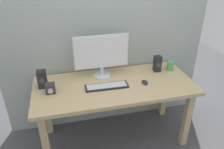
{
  "coord_description": "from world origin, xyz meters",
  "views": [
    {
      "loc": [
        -0.51,
        -1.97,
        1.98
      ],
      "look_at": [
        -0.03,
        0.0,
        0.88
      ],
      "focal_mm": 35.56,
      "sensor_mm": 36.0,
      "label": 1
    }
  ],
  "objects_px": {
    "desk": "(114,92)",
    "mouse": "(145,82)",
    "keyboard_primary": "(107,86)",
    "audio_controller": "(50,88)",
    "monitor": "(101,54)",
    "speaker_right": "(157,64)",
    "coffee_mug": "(170,66)",
    "speaker_left": "(42,79)"
  },
  "relations": [
    {
      "from": "desk",
      "to": "mouse",
      "type": "height_order",
      "value": "mouse"
    },
    {
      "from": "desk",
      "to": "keyboard_primary",
      "type": "height_order",
      "value": "keyboard_primary"
    },
    {
      "from": "keyboard_primary",
      "to": "audio_controller",
      "type": "bearing_deg",
      "value": 177.28
    },
    {
      "from": "desk",
      "to": "mouse",
      "type": "xyz_separation_m",
      "value": [
        0.32,
        -0.06,
        0.12
      ]
    },
    {
      "from": "desk",
      "to": "monitor",
      "type": "relative_size",
      "value": 2.83
    },
    {
      "from": "monitor",
      "to": "keyboard_primary",
      "type": "relative_size",
      "value": 1.33
    },
    {
      "from": "speaker_right",
      "to": "coffee_mug",
      "type": "xyz_separation_m",
      "value": [
        0.16,
        -0.01,
        -0.04
      ]
    },
    {
      "from": "desk",
      "to": "coffee_mug",
      "type": "distance_m",
      "value": 0.76
    },
    {
      "from": "monitor",
      "to": "mouse",
      "type": "bearing_deg",
      "value": -34.44
    },
    {
      "from": "speaker_left",
      "to": "audio_controller",
      "type": "height_order",
      "value": "speaker_left"
    },
    {
      "from": "audio_controller",
      "to": "monitor",
      "type": "bearing_deg",
      "value": 22.32
    },
    {
      "from": "keyboard_primary",
      "to": "coffee_mug",
      "type": "distance_m",
      "value": 0.84
    },
    {
      "from": "monitor",
      "to": "audio_controller",
      "type": "height_order",
      "value": "monitor"
    },
    {
      "from": "keyboard_primary",
      "to": "coffee_mug",
      "type": "bearing_deg",
      "value": 14.33
    },
    {
      "from": "mouse",
      "to": "coffee_mug",
      "type": "xyz_separation_m",
      "value": [
        0.4,
        0.23,
        0.04
      ]
    },
    {
      "from": "keyboard_primary",
      "to": "coffee_mug",
      "type": "relative_size",
      "value": 4.37
    },
    {
      "from": "monitor",
      "to": "keyboard_primary",
      "type": "bearing_deg",
      "value": -90.32
    },
    {
      "from": "coffee_mug",
      "to": "desk",
      "type": "bearing_deg",
      "value": -166.97
    },
    {
      "from": "keyboard_primary",
      "to": "speaker_left",
      "type": "xyz_separation_m",
      "value": [
        -0.64,
        0.16,
        0.08
      ]
    },
    {
      "from": "speaker_right",
      "to": "keyboard_primary",
      "type": "bearing_deg",
      "value": -161.45
    },
    {
      "from": "desk",
      "to": "mouse",
      "type": "distance_m",
      "value": 0.34
    },
    {
      "from": "keyboard_primary",
      "to": "speaker_right",
      "type": "relative_size",
      "value": 2.41
    },
    {
      "from": "keyboard_primary",
      "to": "desk",
      "type": "bearing_deg",
      "value": 23.71
    },
    {
      "from": "speaker_right",
      "to": "speaker_left",
      "type": "bearing_deg",
      "value": -177.26
    },
    {
      "from": "speaker_left",
      "to": "coffee_mug",
      "type": "relative_size",
      "value": 1.84
    },
    {
      "from": "speaker_left",
      "to": "coffee_mug",
      "type": "distance_m",
      "value": 1.46
    },
    {
      "from": "desk",
      "to": "coffee_mug",
      "type": "xyz_separation_m",
      "value": [
        0.72,
        0.17,
        0.15
      ]
    },
    {
      "from": "desk",
      "to": "keyboard_primary",
      "type": "relative_size",
      "value": 3.77
    },
    {
      "from": "keyboard_primary",
      "to": "speaker_left",
      "type": "relative_size",
      "value": 2.37
    },
    {
      "from": "speaker_right",
      "to": "audio_controller",
      "type": "xyz_separation_m",
      "value": [
        -1.22,
        -0.19,
        -0.04
      ]
    },
    {
      "from": "speaker_right",
      "to": "audio_controller",
      "type": "bearing_deg",
      "value": -171.0
    },
    {
      "from": "monitor",
      "to": "speaker_right",
      "type": "bearing_deg",
      "value": -3.41
    },
    {
      "from": "monitor",
      "to": "speaker_left",
      "type": "distance_m",
      "value": 0.67
    },
    {
      "from": "mouse",
      "to": "audio_controller",
      "type": "bearing_deg",
      "value": 169.54
    },
    {
      "from": "desk",
      "to": "keyboard_primary",
      "type": "bearing_deg",
      "value": -156.29
    },
    {
      "from": "monitor",
      "to": "speaker_left",
      "type": "xyz_separation_m",
      "value": [
        -0.64,
        -0.1,
        -0.17
      ]
    },
    {
      "from": "speaker_right",
      "to": "audio_controller",
      "type": "height_order",
      "value": "speaker_right"
    },
    {
      "from": "audio_controller",
      "to": "coffee_mug",
      "type": "distance_m",
      "value": 1.39
    },
    {
      "from": "mouse",
      "to": "audio_controller",
      "type": "distance_m",
      "value": 0.98
    },
    {
      "from": "speaker_left",
      "to": "coffee_mug",
      "type": "bearing_deg",
      "value": 1.97
    },
    {
      "from": "audio_controller",
      "to": "speaker_left",
      "type": "bearing_deg",
      "value": 120.02
    },
    {
      "from": "speaker_right",
      "to": "speaker_left",
      "type": "xyz_separation_m",
      "value": [
        -1.3,
        -0.06,
        0.0
      ]
    }
  ]
}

